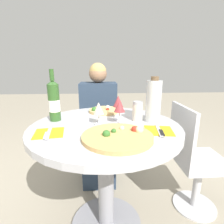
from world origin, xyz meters
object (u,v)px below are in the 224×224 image
object	(u,v)px
dining_table	(106,152)
wine_bottle	(54,101)
pizza_large	(118,136)
chair_behind_diner	(99,132)
seated_diner	(99,129)
chair_empty_side	(193,161)
tall_carafe	(153,101)

from	to	relation	value
dining_table	wine_bottle	bearing A→B (deg)	161.72
pizza_large	wine_bottle	world-z (taller)	wine_bottle
chair_behind_diner	pizza_large	size ratio (longest dim) A/B	2.37
seated_diner	chair_empty_side	size ratio (longest dim) A/B	1.35
dining_table	wine_bottle	world-z (taller)	wine_bottle
dining_table	seated_diner	xyz separation A→B (m)	(-0.05, 0.63, -0.08)
seated_diner	chair_empty_side	xyz separation A→B (m)	(0.72, -0.50, -0.09)
pizza_large	chair_empty_side	bearing A→B (deg)	29.25
chair_behind_diner	pizza_large	world-z (taller)	chair_behind_diner
seated_diner	wine_bottle	size ratio (longest dim) A/B	3.46
chair_behind_diner	chair_empty_side	distance (m)	0.96
dining_table	wine_bottle	xyz separation A→B (m)	(-0.33, 0.11, 0.31)
chair_empty_side	seated_diner	bearing A→B (deg)	-124.89
pizza_large	wine_bottle	size ratio (longest dim) A/B	1.08
chair_empty_side	pizza_large	size ratio (longest dim) A/B	2.37
chair_behind_diner	wine_bottle	distance (m)	0.87
seated_diner	chair_empty_side	distance (m)	0.88
chair_behind_diner	tall_carafe	distance (m)	0.94
seated_diner	pizza_large	xyz separation A→B (m)	(0.11, -0.84, 0.28)
dining_table	tall_carafe	distance (m)	0.44
chair_empty_side	pizza_large	bearing A→B (deg)	-60.75
dining_table	chair_empty_side	size ratio (longest dim) A/B	1.08
chair_behind_diner	dining_table	bearing A→B (deg)	93.88
dining_table	chair_behind_diner	distance (m)	0.79
chair_empty_side	pizza_large	world-z (taller)	chair_empty_side
pizza_large	tall_carafe	xyz separation A→B (m)	(0.25, 0.26, 0.12)
dining_table	chair_behind_diner	bearing A→B (deg)	93.88
chair_behind_diner	seated_diner	distance (m)	0.17
wine_bottle	chair_empty_side	bearing A→B (deg)	1.31
dining_table	pizza_large	size ratio (longest dim) A/B	2.57
chair_behind_diner	seated_diner	xyz separation A→B (m)	(-0.00, -0.14, 0.09)
dining_table	pizza_large	world-z (taller)	pizza_large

